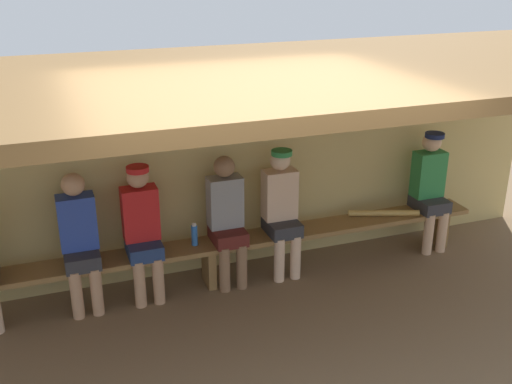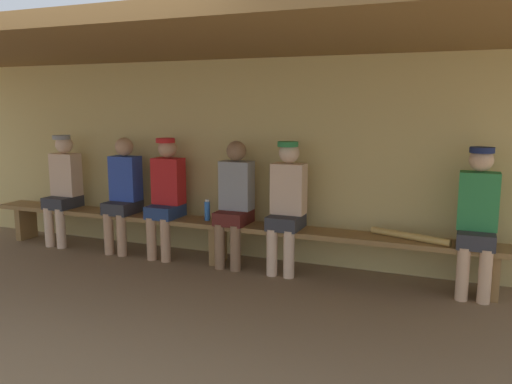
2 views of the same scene
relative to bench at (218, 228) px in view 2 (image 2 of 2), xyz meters
name	(u,v)px [view 2 (image 2 of 2)]	position (x,y,z in m)	size (l,w,h in m)	color
ground_plane	(135,315)	(0.00, -1.55, -0.39)	(24.00, 24.00, 0.00)	brown
back_wall	(235,159)	(0.00, 0.45, 0.71)	(8.00, 0.20, 2.20)	tan
dugout_roof	(172,41)	(0.00, -0.85, 1.87)	(8.00, 2.80, 0.12)	brown
bench	(218,228)	(0.00, 0.00, 0.00)	(6.00, 0.36, 0.46)	olive
player_middle	(478,214)	(2.58, 0.00, 0.36)	(0.34, 0.42, 1.34)	#333338
player_in_red	(63,184)	(-2.11, 0.00, 0.36)	(0.34, 0.42, 1.34)	#333338
player_shirtless_tan	(287,201)	(0.79, 0.00, 0.36)	(0.34, 0.42, 1.34)	#333338
player_near_post	(166,192)	(-0.64, 0.00, 0.36)	(0.34, 0.42, 1.34)	navy
player_in_white	(235,198)	(0.20, 0.00, 0.34)	(0.34, 0.42, 1.34)	#591E19
player_in_blue	(123,190)	(-1.22, 0.00, 0.34)	(0.34, 0.42, 1.34)	#333338
water_bottle_orange	(207,210)	(-0.13, 0.02, 0.18)	(0.06, 0.06, 0.23)	blue
baseball_bat	(409,236)	(2.00, 0.00, 0.11)	(0.07, 0.07, 0.78)	tan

